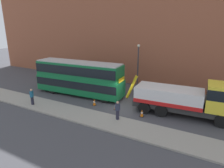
# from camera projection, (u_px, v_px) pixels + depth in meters

# --- Properties ---
(ground_plane) EXTENTS (120.00, 120.00, 0.00)m
(ground_plane) POSITION_uv_depth(u_px,v_px,m) (126.00, 106.00, 20.95)
(ground_plane) COLOR #424247
(near_kerb) EXTENTS (60.00, 2.80, 0.15)m
(near_kerb) POSITION_uv_depth(u_px,v_px,m) (106.00, 122.00, 17.39)
(near_kerb) COLOR gray
(near_kerb) RESTS_ON ground_plane
(building_facade) EXTENTS (60.00, 1.50, 16.00)m
(building_facade) POSITION_uv_depth(u_px,v_px,m) (155.00, 26.00, 25.67)
(building_facade) COLOR #935138
(building_facade) RESTS_ON ground_plane
(recovery_tow_truck) EXTENTS (10.21, 3.20, 3.67)m
(recovery_tow_truck) POSITION_uv_depth(u_px,v_px,m) (189.00, 98.00, 18.12)
(recovery_tow_truck) COLOR #2D2D2D
(recovery_tow_truck) RESTS_ON ground_plane
(double_decker_bus) EXTENTS (11.16, 3.25, 4.06)m
(double_decker_bus) POSITION_uv_depth(u_px,v_px,m) (79.00, 77.00, 23.67)
(double_decker_bus) COLOR #146B38
(double_decker_bus) RESTS_ON ground_plane
(pedestrian_onlooker) EXTENTS (0.43, 0.48, 1.71)m
(pedestrian_onlooker) POSITION_uv_depth(u_px,v_px,m) (32.00, 97.00, 20.71)
(pedestrian_onlooker) COLOR #232333
(pedestrian_onlooker) RESTS_ON near_kerb
(pedestrian_bystander) EXTENTS (0.44, 0.35, 1.71)m
(pedestrian_bystander) POSITION_uv_depth(u_px,v_px,m) (118.00, 110.00, 17.46)
(pedestrian_bystander) COLOR #232333
(pedestrian_bystander) RESTS_ON near_kerb
(traffic_cone_near_bus) EXTENTS (0.36, 0.36, 0.72)m
(traffic_cone_near_bus) POSITION_uv_depth(u_px,v_px,m) (94.00, 102.00, 21.00)
(traffic_cone_near_bus) COLOR orange
(traffic_cone_near_bus) RESTS_ON ground_plane
(traffic_cone_midway) EXTENTS (0.36, 0.36, 0.72)m
(traffic_cone_midway) POSITION_uv_depth(u_px,v_px,m) (116.00, 107.00, 19.91)
(traffic_cone_midway) COLOR orange
(traffic_cone_midway) RESTS_ON ground_plane
(traffic_cone_near_truck) EXTENTS (0.36, 0.36, 0.72)m
(traffic_cone_near_truck) POSITION_uv_depth(u_px,v_px,m) (142.00, 113.00, 18.42)
(traffic_cone_near_truck) COLOR orange
(traffic_cone_near_truck) RESTS_ON ground_plane
(street_lamp) EXTENTS (0.36, 0.36, 5.83)m
(street_lamp) POSITION_uv_depth(u_px,v_px,m) (138.00, 63.00, 25.73)
(street_lamp) COLOR #38383D
(street_lamp) RESTS_ON ground_plane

